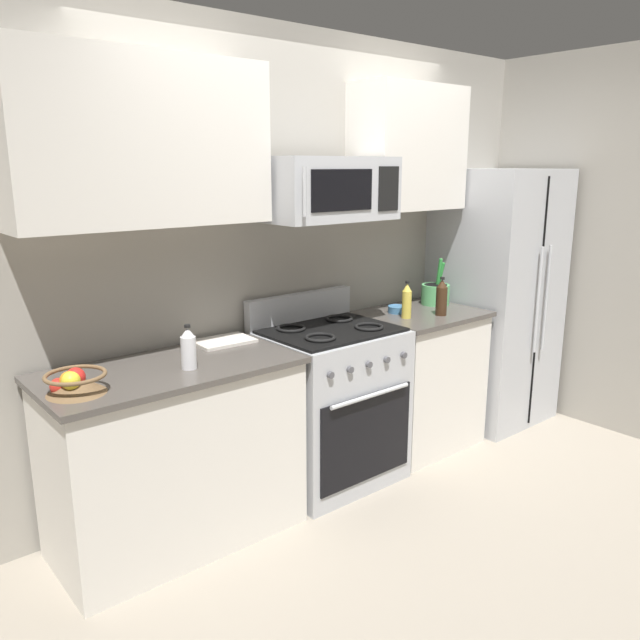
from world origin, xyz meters
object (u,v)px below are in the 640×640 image
at_px(bottle_soy, 442,298).
at_px(prep_bowl, 397,309).
at_px(bottle_oil, 407,301).
at_px(bottle_vinegar, 188,349).
at_px(range_oven, 330,403).
at_px(apple_loose, 59,386).
at_px(utensil_crock, 435,293).
at_px(refrigerator, 495,297).
at_px(microwave, 327,189).
at_px(fruit_basket, 75,382).
at_px(cutting_board, 224,341).

distance_m(bottle_soy, prep_bowl, 0.29).
xyz_separation_m(bottle_oil, bottle_vinegar, (-1.53, -0.04, -0.01)).
xyz_separation_m(range_oven, apple_loose, (-1.53, -0.06, 0.47)).
bearing_deg(range_oven, utensil_crock, 5.34).
relative_size(apple_loose, bottle_oil, 0.31).
distance_m(apple_loose, bottle_oil, 2.12).
xyz_separation_m(apple_loose, bottle_oil, (2.12, 0.01, 0.07)).
height_order(range_oven, utensil_crock, utensil_crock).
distance_m(refrigerator, microwave, 1.76).
relative_size(fruit_basket, apple_loose, 3.53).
distance_m(cutting_board, bottle_soy, 1.44).
height_order(bottle_vinegar, prep_bowl, bottle_vinegar).
bearing_deg(prep_bowl, bottle_oil, -114.48).
xyz_separation_m(apple_loose, bottle_vinegar, (0.58, -0.03, 0.06)).
bearing_deg(fruit_basket, utensil_crock, 4.35).
bearing_deg(cutting_board, fruit_basket, -162.19).
bearing_deg(fruit_basket, range_oven, 3.65).
relative_size(apple_loose, prep_bowl, 0.60).
bearing_deg(refrigerator, apple_loose, -179.23).
xyz_separation_m(fruit_basket, cutting_board, (0.89, 0.28, -0.04)).
distance_m(utensil_crock, apple_loose, 2.57).
height_order(range_oven, bottle_oil, bottle_oil).
distance_m(microwave, bottle_soy, 1.08).
relative_size(utensil_crock, bottle_oil, 1.35).
bearing_deg(prep_bowl, range_oven, -172.38).
distance_m(refrigerator, bottle_vinegar, 2.51).
relative_size(microwave, bottle_oil, 3.23).
distance_m(refrigerator, apple_loose, 3.10).
bearing_deg(bottle_soy, refrigerator, 9.22).
xyz_separation_m(microwave, bottle_oil, (0.58, -0.08, -0.69)).
relative_size(fruit_basket, bottle_oil, 1.09).
xyz_separation_m(fruit_basket, apple_loose, (-0.06, 0.04, -0.02)).
bearing_deg(bottle_soy, fruit_basket, 178.86).
bearing_deg(utensil_crock, refrigerator, -12.14).
height_order(refrigerator, utensil_crock, refrigerator).
xyz_separation_m(bottle_vinegar, bottle_soy, (1.76, -0.05, 0.02)).
bearing_deg(range_oven, bottle_soy, -9.76).
xyz_separation_m(range_oven, cutting_board, (-0.59, 0.19, 0.44)).
distance_m(utensil_crock, fruit_basket, 2.52).
distance_m(utensil_crock, bottle_soy, 0.33).
relative_size(range_oven, cutting_board, 3.58).
xyz_separation_m(refrigerator, cutting_board, (-2.15, 0.21, 0.01)).
bearing_deg(utensil_crock, cutting_board, 176.69).
relative_size(range_oven, utensil_crock, 3.45).
height_order(range_oven, microwave, microwave).
bearing_deg(prep_bowl, bottle_soy, -54.01).
bearing_deg(utensil_crock, bottle_soy, -133.43).
bearing_deg(bottle_soy, cutting_board, 166.74).
bearing_deg(refrigerator, cutting_board, 174.49).
bearing_deg(bottle_oil, bottle_soy, -21.05).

